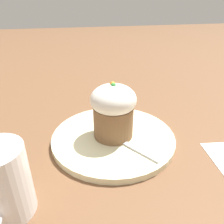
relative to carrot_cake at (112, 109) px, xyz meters
name	(u,v)px	position (x,y,z in m)	size (l,w,h in m)	color
ground_plane	(113,140)	(0.00, 0.00, -0.07)	(4.00, 4.00, 0.00)	brown
dessert_plate	(113,137)	(0.00, 0.00, -0.07)	(0.26, 0.26, 0.01)	beige
carrot_cake	(112,109)	(0.00, 0.00, 0.00)	(0.09, 0.09, 0.12)	brown
spoon	(122,141)	(0.03, 0.01, -0.06)	(0.12, 0.09, 0.01)	silver
coffee_cup	(1,183)	(0.14, -0.18, -0.02)	(0.10, 0.08, 0.11)	white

